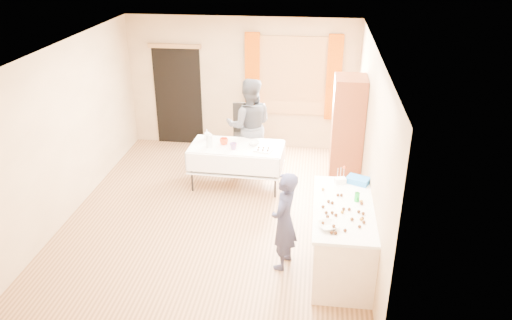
# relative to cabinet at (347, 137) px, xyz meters

# --- Properties ---
(floor) EXTENTS (4.50, 5.50, 0.02)m
(floor) POSITION_rel_cabinet_xyz_m (-1.99, -0.96, -1.01)
(floor) COLOR #9E7047
(floor) RESTS_ON ground
(ceiling) EXTENTS (4.50, 5.50, 0.02)m
(ceiling) POSITION_rel_cabinet_xyz_m (-1.99, -0.96, 1.61)
(ceiling) COLOR white
(ceiling) RESTS_ON floor
(wall_back) EXTENTS (4.50, 0.02, 2.60)m
(wall_back) POSITION_rel_cabinet_xyz_m (-1.99, 1.80, 0.30)
(wall_back) COLOR tan
(wall_back) RESTS_ON floor
(wall_front) EXTENTS (4.50, 0.02, 2.60)m
(wall_front) POSITION_rel_cabinet_xyz_m (-1.99, -3.72, 0.30)
(wall_front) COLOR tan
(wall_front) RESTS_ON floor
(wall_left) EXTENTS (0.02, 5.50, 2.60)m
(wall_left) POSITION_rel_cabinet_xyz_m (-4.25, -0.96, 0.30)
(wall_left) COLOR tan
(wall_left) RESTS_ON floor
(wall_right) EXTENTS (0.02, 5.50, 2.60)m
(wall_right) POSITION_rel_cabinet_xyz_m (0.27, -0.96, 0.30)
(wall_right) COLOR tan
(wall_right) RESTS_ON floor
(window_frame) EXTENTS (1.32, 0.06, 1.52)m
(window_frame) POSITION_rel_cabinet_xyz_m (-0.99, 1.76, 0.50)
(window_frame) COLOR olive
(window_frame) RESTS_ON wall_back
(window_pane) EXTENTS (1.20, 0.02, 1.40)m
(window_pane) POSITION_rel_cabinet_xyz_m (-0.99, 1.74, 0.50)
(window_pane) COLOR white
(window_pane) RESTS_ON wall_back
(curtain_left) EXTENTS (0.28, 0.06, 1.65)m
(curtain_left) POSITION_rel_cabinet_xyz_m (-1.77, 1.71, 0.50)
(curtain_left) COLOR #A23E00
(curtain_left) RESTS_ON wall_back
(curtain_right) EXTENTS (0.28, 0.06, 1.65)m
(curtain_right) POSITION_rel_cabinet_xyz_m (-0.21, 1.71, 0.50)
(curtain_right) COLOR #A23E00
(curtain_right) RESTS_ON wall_back
(doorway) EXTENTS (0.95, 0.04, 2.00)m
(doorway) POSITION_rel_cabinet_xyz_m (-3.29, 1.77, 0.00)
(doorway) COLOR black
(doorway) RESTS_ON floor
(door_lintel) EXTENTS (1.05, 0.06, 0.08)m
(door_lintel) POSITION_rel_cabinet_xyz_m (-3.29, 1.74, 1.02)
(door_lintel) COLOR olive
(door_lintel) RESTS_ON wall_back
(cabinet) EXTENTS (0.50, 0.60, 2.00)m
(cabinet) POSITION_rel_cabinet_xyz_m (0.00, 0.00, 0.00)
(cabinet) COLOR brown
(cabinet) RESTS_ON floor
(counter) EXTENTS (0.79, 1.66, 0.91)m
(counter) POSITION_rel_cabinet_xyz_m (-0.10, -2.12, -0.55)
(counter) COLOR beige
(counter) RESTS_ON floor
(party_table) EXTENTS (1.61, 0.86, 0.75)m
(party_table) POSITION_rel_cabinet_xyz_m (-1.82, -0.00, -0.55)
(party_table) COLOR black
(party_table) RESTS_ON floor
(chair) EXTENTS (0.52, 0.52, 1.10)m
(chair) POSITION_rel_cabinet_xyz_m (-1.83, 1.07, -0.67)
(chair) COLOR black
(chair) RESTS_ON floor
(girl) EXTENTS (0.67, 0.59, 1.36)m
(girl) POSITION_rel_cabinet_xyz_m (-0.85, -2.18, -0.32)
(girl) COLOR #20213D
(girl) RESTS_ON floor
(woman) EXTENTS (1.00, 0.86, 1.74)m
(woman) POSITION_rel_cabinet_xyz_m (-1.68, 0.64, -0.13)
(woman) COLOR black
(woman) RESTS_ON floor
(soda_can) EXTENTS (0.09, 0.09, 0.12)m
(soda_can) POSITION_rel_cabinet_xyz_m (0.05, -1.96, -0.03)
(soda_can) COLOR #139A29
(soda_can) RESTS_ON counter
(mixing_bowl) EXTENTS (0.41, 0.41, 0.06)m
(mixing_bowl) POSITION_rel_cabinet_xyz_m (-0.31, -2.63, -0.06)
(mixing_bowl) COLOR white
(mixing_bowl) RESTS_ON counter
(foam_block) EXTENTS (0.17, 0.14, 0.08)m
(foam_block) POSITION_rel_cabinet_xyz_m (-0.14, -1.48, -0.05)
(foam_block) COLOR white
(foam_block) RESTS_ON counter
(blue_basket) EXTENTS (0.36, 0.30, 0.08)m
(blue_basket) POSITION_rel_cabinet_xyz_m (0.10, -1.44, -0.05)
(blue_basket) COLOR blue
(blue_basket) RESTS_ON counter
(pitcher) EXTENTS (0.12, 0.12, 0.22)m
(pitcher) POSITION_rel_cabinet_xyz_m (-2.26, -0.11, -0.14)
(pitcher) COLOR silver
(pitcher) RESTS_ON party_table
(cup_red) EXTENTS (0.21, 0.21, 0.11)m
(cup_red) POSITION_rel_cabinet_xyz_m (-2.04, 0.02, -0.19)
(cup_red) COLOR red
(cup_red) RESTS_ON party_table
(cup_rainbow) EXTENTS (0.13, 0.13, 0.11)m
(cup_rainbow) POSITION_rel_cabinet_xyz_m (-1.85, -0.16, -0.19)
(cup_rainbow) COLOR red
(cup_rainbow) RESTS_ON party_table
(small_bowl) EXTENTS (0.22, 0.22, 0.06)m
(small_bowl) POSITION_rel_cabinet_xyz_m (-1.53, 0.07, -0.22)
(small_bowl) COLOR white
(small_bowl) RESTS_ON party_table
(pastry_tray) EXTENTS (0.33, 0.27, 0.02)m
(pastry_tray) POSITION_rel_cabinet_xyz_m (-1.35, -0.16, -0.24)
(pastry_tray) COLOR white
(pastry_tray) RESTS_ON party_table
(bottle) EXTENTS (0.10, 0.10, 0.18)m
(bottle) POSITION_rel_cabinet_xyz_m (-2.37, 0.21, -0.16)
(bottle) COLOR white
(bottle) RESTS_ON party_table
(cake_balls) EXTENTS (0.53, 1.08, 0.04)m
(cake_balls) POSITION_rel_cabinet_xyz_m (-0.13, -2.32, -0.07)
(cake_balls) COLOR #3F2314
(cake_balls) RESTS_ON counter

